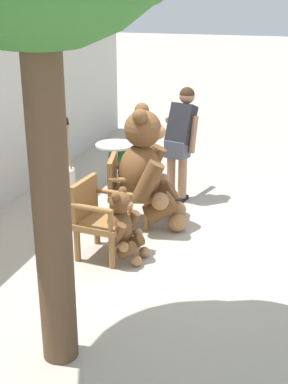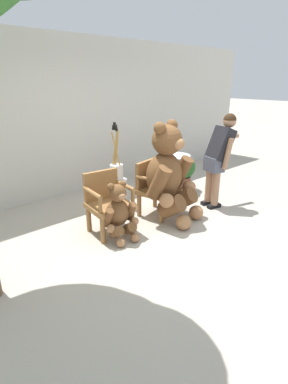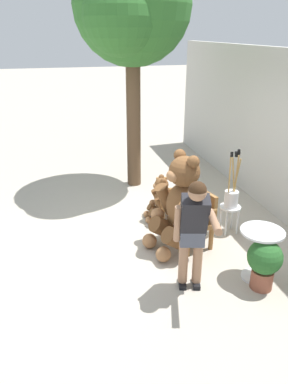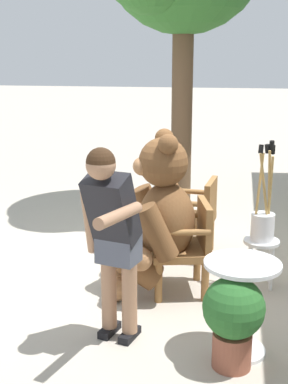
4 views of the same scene
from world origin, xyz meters
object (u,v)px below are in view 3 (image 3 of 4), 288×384
at_px(potted_plant, 264,261).
at_px(wooden_chair_right, 195,218).
at_px(wooden_chair_left, 176,194).
at_px(teddy_bear_large, 180,204).
at_px(round_side_table, 260,249).
at_px(patio_tree, 130,9).
at_px(person_visitor, 194,226).
at_px(white_stool, 230,212).
at_px(brush_bucket, 232,195).
at_px(teddy_bear_small, 160,199).

bearing_deg(potted_plant, wooden_chair_right, -159.15).
relative_size(wooden_chair_left, teddy_bear_large, 0.57).
relative_size(round_side_table, patio_tree, 0.16).
xyz_separation_m(person_visitor, potted_plant, (0.18, 0.90, -0.52)).
bearing_deg(round_side_table, potted_plant, -13.73).
relative_size(round_side_table, potted_plant, 1.06).
bearing_deg(teddy_bear_large, wooden_chair_right, 97.42).
distance_m(white_stool, round_side_table, 1.26).
height_order(patio_tree, potted_plant, patio_tree).
bearing_deg(round_side_table, patio_tree, -165.55).
bearing_deg(white_stool, patio_tree, -154.55).
bearing_deg(round_side_table, person_visitor, -88.81).
distance_m(person_visitor, brush_bucket, 1.72).
bearing_deg(potted_plant, round_side_table, 166.27).
distance_m(teddy_bear_large, teddy_bear_small, 1.02).
bearing_deg(person_visitor, brush_bucket, 137.98).
height_order(wooden_chair_left, white_stool, wooden_chair_left).
bearing_deg(brush_bucket, potted_plant, -9.27).
bearing_deg(white_stool, wooden_chair_left, -134.38).
relative_size(brush_bucket, round_side_table, 1.33).
height_order(wooden_chair_right, teddy_bear_large, teddy_bear_large).
bearing_deg(teddy_bear_small, patio_tree, -175.59).
bearing_deg(wooden_chair_right, person_visitor, -23.36).
xyz_separation_m(person_visitor, patio_tree, (-3.58, 0.03, 2.48)).
height_order(wooden_chair_right, potted_plant, wooden_chair_right).
xyz_separation_m(teddy_bear_large, potted_plant, (1.17, 0.72, -0.34)).
xyz_separation_m(white_stool, brush_bucket, (0.00, 0.00, 0.30)).
relative_size(wooden_chair_right, potted_plant, 1.26).
xyz_separation_m(round_side_table, patio_tree, (-3.56, -0.92, 2.95)).
xyz_separation_m(teddy_bear_large, person_visitor, (0.99, -0.18, 0.18)).
distance_m(teddy_bear_small, white_stool, 1.20).
relative_size(wooden_chair_left, white_stool, 1.87).
xyz_separation_m(wooden_chair_right, patio_tree, (-2.56, -0.41, 2.94)).
xyz_separation_m(wooden_chair_left, white_stool, (0.68, 0.69, -0.11)).
height_order(person_visitor, patio_tree, patio_tree).
height_order(person_visitor, white_stool, person_visitor).
relative_size(wooden_chair_left, potted_plant, 1.26).
height_order(teddy_bear_large, round_side_table, teddy_bear_large).
bearing_deg(potted_plant, white_stool, 170.80).
xyz_separation_m(wooden_chair_left, teddy_bear_small, (-0.01, -0.28, -0.07)).
xyz_separation_m(wooden_chair_right, white_stool, (-0.24, 0.69, -0.11)).
bearing_deg(person_visitor, wooden_chair_left, 167.12).
bearing_deg(teddy_bear_large, white_stool, 105.98).
height_order(teddy_bear_small, potted_plant, teddy_bear_small).
bearing_deg(wooden_chair_left, wooden_chair_right, -0.09).
bearing_deg(person_visitor, potted_plant, 78.60).
bearing_deg(person_visitor, wooden_chair_right, 156.64).
bearing_deg(wooden_chair_right, teddy_bear_large, -82.58).
height_order(teddy_bear_small, patio_tree, patio_tree).
bearing_deg(white_stool, potted_plant, -9.20).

